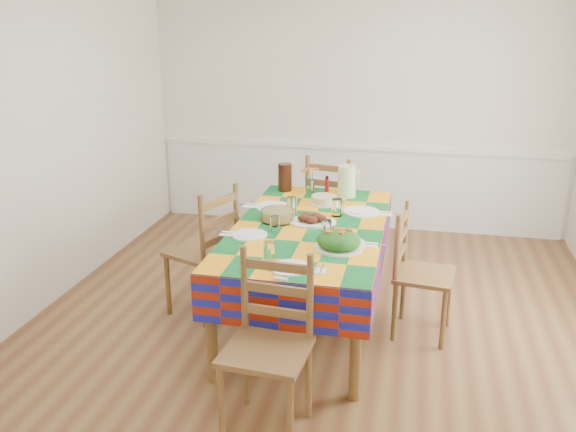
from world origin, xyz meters
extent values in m
cube|color=brown|center=(0.00, 0.00, -0.02)|extent=(4.50, 5.00, 0.04)
cube|color=silver|center=(0.00, 2.52, 1.35)|extent=(4.50, 0.04, 2.70)
cube|color=silver|center=(0.00, -2.52, 1.35)|extent=(4.50, 0.04, 2.70)
cube|color=silver|center=(-2.27, 0.00, 1.35)|extent=(0.04, 5.00, 2.70)
cube|color=white|center=(0.00, 2.47, 0.90)|extent=(4.41, 0.06, 0.04)
cube|color=white|center=(0.00, 2.48, 0.45)|extent=(4.41, 0.03, 0.90)
cylinder|color=brown|center=(-0.56, -0.80, 0.38)|extent=(0.07, 0.07, 0.75)
cylinder|color=brown|center=(0.36, -0.80, 0.38)|extent=(0.07, 0.07, 0.75)
cylinder|color=brown|center=(-0.56, 1.07, 0.38)|extent=(0.07, 0.07, 0.75)
cylinder|color=brown|center=(0.36, 1.07, 0.38)|extent=(0.07, 0.07, 0.75)
cube|color=brown|center=(-0.10, 0.14, 0.77)|extent=(1.05, 2.00, 0.04)
cube|color=#9E210D|center=(-0.10, 0.14, 0.79)|extent=(1.10, 2.04, 0.01)
cube|color=#9E210D|center=(-0.65, 0.14, 0.63)|extent=(0.01, 2.04, 0.32)
cube|color=#9E210D|center=(0.45, 0.14, 0.63)|extent=(0.01, 2.04, 0.32)
cube|color=#9E210D|center=(-0.10, -0.89, 0.63)|extent=(1.10, 0.01, 0.32)
cube|color=#9E210D|center=(-0.10, 1.16, 0.63)|extent=(1.10, 0.01, 0.32)
cylinder|color=white|center=(-0.07, -0.69, 0.80)|extent=(0.26, 0.26, 0.01)
cylinder|color=white|center=(-0.07, -0.69, 0.81)|extent=(0.18, 0.18, 0.01)
cylinder|color=white|center=(-0.23, -0.57, 0.86)|extent=(0.07, 0.07, 0.12)
cube|color=white|center=(0.10, -0.69, 0.80)|extent=(0.10, 0.10, 0.01)
cube|color=silver|center=(0.09, -0.69, 0.81)|extent=(0.01, 0.16, 0.00)
cube|color=silver|center=(0.12, -0.69, 0.81)|extent=(0.01, 0.19, 0.00)
cylinder|color=white|center=(-0.47, -0.17, 0.80)|extent=(0.25, 0.25, 0.01)
cylinder|color=white|center=(-0.47, -0.17, 0.81)|extent=(0.18, 0.18, 0.01)
cylinder|color=white|center=(-0.31, -0.06, 0.86)|extent=(0.07, 0.07, 0.12)
cube|color=white|center=(-0.64, -0.17, 0.80)|extent=(0.09, 0.09, 0.01)
cube|color=silver|center=(-0.66, -0.17, 0.81)|extent=(0.16, 0.01, 0.00)
cube|color=silver|center=(-0.62, -0.17, 0.81)|extent=(0.19, 0.01, 0.00)
cylinder|color=white|center=(-0.47, 0.50, 0.81)|extent=(0.29, 0.29, 0.01)
cylinder|color=white|center=(-0.47, 0.50, 0.82)|extent=(0.20, 0.20, 0.01)
cylinder|color=white|center=(-0.29, 0.38, 0.87)|extent=(0.08, 0.08, 0.14)
cube|color=white|center=(-0.66, 0.50, 0.80)|extent=(0.11, 0.11, 0.01)
cube|color=silver|center=(-0.68, 0.50, 0.81)|extent=(0.18, 0.01, 0.00)
cube|color=silver|center=(-0.64, 0.50, 0.81)|extent=(0.21, 0.01, 0.00)
cylinder|color=white|center=(0.22, -0.18, 0.80)|extent=(0.25, 0.25, 0.01)
cylinder|color=white|center=(0.22, -0.18, 0.81)|extent=(0.18, 0.18, 0.01)
cylinder|color=white|center=(0.06, -0.07, 0.86)|extent=(0.07, 0.07, 0.12)
cube|color=white|center=(0.39, -0.18, 0.80)|extent=(0.09, 0.09, 0.01)
cube|color=silver|center=(0.37, -0.18, 0.81)|extent=(0.16, 0.01, 0.00)
cube|color=silver|center=(0.41, -0.18, 0.81)|extent=(0.19, 0.01, 0.00)
cylinder|color=white|center=(0.25, 0.52, 0.81)|extent=(0.29, 0.29, 0.01)
cylinder|color=white|center=(0.25, 0.52, 0.82)|extent=(0.20, 0.20, 0.01)
cylinder|color=white|center=(0.07, 0.40, 0.87)|extent=(0.08, 0.08, 0.14)
cube|color=white|center=(0.44, 0.52, 0.80)|extent=(0.11, 0.11, 0.01)
cube|color=silver|center=(0.42, 0.52, 0.81)|extent=(0.18, 0.01, 0.00)
cube|color=silver|center=(0.46, 0.52, 0.81)|extent=(0.21, 0.01, 0.00)
ellipsoid|color=white|center=(-0.09, 0.19, 0.81)|extent=(0.37, 0.26, 0.02)
ellipsoid|color=black|center=(-0.02, 0.19, 0.84)|extent=(0.10, 0.08, 0.05)
ellipsoid|color=black|center=(-0.07, 0.23, 0.84)|extent=(0.10, 0.08, 0.05)
ellipsoid|color=black|center=(-0.14, 0.22, 0.84)|extent=(0.10, 0.08, 0.05)
ellipsoid|color=black|center=(-0.15, 0.17, 0.84)|extent=(0.10, 0.08, 0.05)
ellipsoid|color=black|center=(-0.08, 0.14, 0.84)|extent=(0.10, 0.08, 0.05)
cylinder|color=white|center=(0.18, -0.28, 0.81)|extent=(0.33, 0.33, 0.02)
ellipsoid|color=#114713|center=(0.18, -0.28, 0.86)|extent=(0.30, 0.30, 0.13)
cube|color=#E55113|center=(0.11, -0.31, 0.92)|extent=(0.04, 0.03, 0.01)
cube|color=#E55113|center=(0.15, -0.25, 0.92)|extent=(0.05, 0.05, 0.01)
cube|color=#E55113|center=(0.20, -0.31, 0.92)|extent=(0.03, 0.04, 0.01)
cube|color=#E55113|center=(0.24, -0.25, 0.92)|extent=(0.04, 0.05, 0.01)
cylinder|color=white|center=(-0.35, 0.19, 0.84)|extent=(0.25, 0.25, 0.09)
cylinder|color=#E4D079|center=(-0.35, 0.19, 0.84)|extent=(0.23, 0.23, 0.08)
cylinder|color=white|center=(-0.08, 0.70, 0.80)|extent=(0.25, 0.25, 0.01)
cylinder|color=tan|center=(-0.08, 0.70, 0.84)|extent=(0.21, 0.21, 0.06)
cube|color=black|center=(0.05, 0.01, 0.80)|extent=(0.12, 0.29, 0.01)
cube|color=black|center=(0.10, 0.03, 0.80)|extent=(0.06, 0.30, 0.01)
cylinder|color=white|center=(-0.24, 0.95, 0.86)|extent=(0.08, 0.08, 0.13)
cylinder|color=#2B6622|center=(-0.26, 0.95, 0.91)|extent=(0.01, 0.01, 0.18)
ellipsoid|color=#E55113|center=(-0.29, 0.95, 1.00)|extent=(0.06, 0.06, 0.02)
cylinder|color=#2B6622|center=(-0.22, 0.96, 0.91)|extent=(0.01, 0.01, 0.18)
ellipsoid|color=#E55113|center=(-0.20, 0.98, 1.02)|extent=(0.06, 0.06, 0.02)
cylinder|color=#2B6622|center=(-0.24, 0.94, 0.91)|extent=(0.01, 0.01, 0.18)
ellipsoid|color=#E55113|center=(-0.24, 0.91, 1.04)|extent=(0.06, 0.06, 0.02)
cylinder|color=red|center=(-0.11, 1.04, 0.87)|extent=(0.04, 0.04, 0.15)
cylinder|color=#C2EDA7|center=(0.08, 0.95, 0.93)|extent=(0.16, 0.16, 0.27)
cylinder|color=black|center=(-0.48, 1.01, 0.92)|extent=(0.12, 0.12, 0.24)
cube|color=white|center=(-0.09, -0.87, 0.81)|extent=(0.08, 0.03, 0.02)
cylinder|color=brown|center=(-0.31, -1.37, 0.25)|extent=(0.04, 0.04, 0.50)
cylinder|color=brown|center=(0.08, -1.40, 0.25)|extent=(0.04, 0.04, 0.50)
cylinder|color=brown|center=(-0.28, -1.00, 0.25)|extent=(0.04, 0.04, 0.50)
cylinder|color=brown|center=(0.11, -1.03, 0.25)|extent=(0.04, 0.04, 0.50)
cube|color=brown|center=(-0.10, -1.20, 0.51)|extent=(0.50, 0.48, 0.03)
cylinder|color=brown|center=(-0.28, -0.99, 0.77)|extent=(0.04, 0.04, 0.55)
cylinder|color=brown|center=(0.12, -1.02, 0.77)|extent=(0.04, 0.04, 0.55)
cube|color=brown|center=(-0.08, -1.00, 0.66)|extent=(0.40, 0.06, 0.06)
cube|color=brown|center=(-0.08, -1.00, 0.80)|extent=(0.40, 0.06, 0.06)
cube|color=brown|center=(-0.08, -1.00, 0.95)|extent=(0.40, 0.06, 0.06)
cylinder|color=brown|center=(0.13, 1.62, 0.25)|extent=(0.04, 0.04, 0.50)
cylinder|color=brown|center=(-0.26, 1.70, 0.25)|extent=(0.04, 0.04, 0.50)
cylinder|color=brown|center=(0.06, 1.25, 0.25)|extent=(0.04, 0.04, 0.50)
cylinder|color=brown|center=(-0.33, 1.33, 0.25)|extent=(0.04, 0.04, 0.50)
cube|color=brown|center=(-0.10, 1.47, 0.52)|extent=(0.54, 0.53, 0.03)
cylinder|color=brown|center=(0.06, 1.24, 0.78)|extent=(0.04, 0.04, 0.56)
cylinder|color=brown|center=(-0.33, 1.32, 0.78)|extent=(0.04, 0.04, 0.56)
cube|color=brown|center=(-0.14, 1.28, 0.67)|extent=(0.40, 0.10, 0.06)
cube|color=brown|center=(-0.14, 1.28, 0.81)|extent=(0.40, 0.10, 0.06)
cube|color=brown|center=(-0.14, 1.28, 0.96)|extent=(0.40, 0.10, 0.06)
cylinder|color=brown|center=(-1.06, 0.39, 0.25)|extent=(0.04, 0.04, 0.50)
cylinder|color=brown|center=(-1.21, 0.02, 0.25)|extent=(0.04, 0.04, 0.50)
cylinder|color=brown|center=(-0.71, 0.25, 0.25)|extent=(0.04, 0.04, 0.50)
cylinder|color=brown|center=(-0.86, -0.12, 0.25)|extent=(0.04, 0.04, 0.50)
cube|color=brown|center=(-0.96, 0.14, 0.52)|extent=(0.59, 0.60, 0.03)
cylinder|color=brown|center=(-0.70, 0.25, 0.78)|extent=(0.04, 0.04, 0.56)
cylinder|color=brown|center=(-0.85, -0.12, 0.78)|extent=(0.04, 0.04, 0.56)
cube|color=brown|center=(-0.78, 0.06, 0.67)|extent=(0.17, 0.38, 0.06)
cube|color=brown|center=(-0.78, 0.06, 0.81)|extent=(0.17, 0.38, 0.06)
cube|color=brown|center=(-0.78, 0.06, 0.96)|extent=(0.17, 0.38, 0.06)
cylinder|color=brown|center=(0.91, -0.07, 0.23)|extent=(0.04, 0.04, 0.46)
cylinder|color=brown|center=(0.96, 0.30, 0.23)|extent=(0.04, 0.04, 0.46)
cylinder|color=brown|center=(0.57, -0.02, 0.23)|extent=(0.04, 0.04, 0.46)
cylinder|color=brown|center=(0.62, 0.34, 0.23)|extent=(0.04, 0.04, 0.46)
cube|color=brown|center=(0.77, 0.14, 0.48)|extent=(0.47, 0.48, 0.03)
cylinder|color=brown|center=(0.56, -0.02, 0.72)|extent=(0.04, 0.04, 0.51)
cylinder|color=brown|center=(0.61, 0.35, 0.72)|extent=(0.04, 0.04, 0.51)
cube|color=brown|center=(0.58, 0.16, 0.62)|extent=(0.07, 0.37, 0.05)
cube|color=brown|center=(0.58, 0.16, 0.75)|extent=(0.07, 0.37, 0.05)
cube|color=brown|center=(0.58, 0.16, 0.88)|extent=(0.07, 0.37, 0.05)
camera|label=1|loc=(0.65, -4.08, 2.31)|focal=38.00mm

